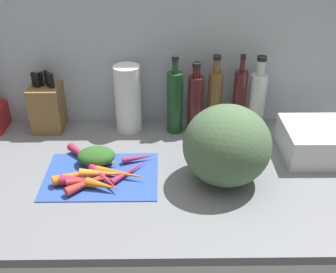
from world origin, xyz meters
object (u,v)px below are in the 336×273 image
Objects in this scene: carrot_7 at (91,180)px; bottle_0 at (175,101)px; winter_squash at (227,145)px; knife_block at (48,106)px; paper_towel_roll at (128,99)px; carrot_11 at (102,185)px; carrot_9 at (103,163)px; cutting_board at (101,175)px; dish_rack at (317,141)px; carrot_3 at (83,156)px; carrot_5 at (140,158)px; carrot_6 at (130,171)px; carrot_4 at (89,182)px; carrot_8 at (102,173)px; carrot_12 at (121,173)px; bottle_2 at (215,99)px; carrot_1 at (79,174)px; bottle_1 at (195,103)px; carrot_2 at (80,180)px; carrot_10 at (103,177)px; bottle_4 at (257,100)px; bottle_3 at (239,99)px; carrot_0 at (105,178)px.

carrot_7 is 47.02cm from bottle_0.
winter_squash reaches higher than knife_block.
carrot_11 is at bearing -98.10° from paper_towel_roll.
carrot_9 is 43.13cm from winter_squash.
cutting_board is 1.55× the size of dish_rack.
carrot_3 is 84.07cm from dish_rack.
carrot_5 is 8.26cm from carrot_6.
carrot_4 reaches higher than carrot_6.
carrot_7 is 0.63× the size of dish_rack.
carrot_11 is (1.47, -8.07, 2.00)cm from cutting_board.
cutting_board is 2.56× the size of carrot_8.
carrot_12 is 0.67× the size of paper_towel_roll.
dish_rack reaches higher than carrot_3.
knife_block is at bearing 124.97° from carrot_3.
bottle_2 is at bearing 46.03° from carrot_6.
carrot_1 is 1.63× the size of carrot_9.
carrot_5 is at bearing 27.94° from carrot_1.
cutting_board is 1.33× the size of bottle_1.
carrot_9 reaches higher than cutting_board.
carrot_1 is at bearing 103.06° from carrot_2.
carrot_10 is 0.36× the size of bottle_0.
cutting_board is at bearing 62.28° from carrot_7.
bottle_0 is at bearing 52.55° from carrot_8.
carrot_7 is at bearing -117.72° from cutting_board.
carrot_2 is (0.76, -3.28, 0.08)cm from carrot_1.
bottle_4 reaches higher than carrot_4.
bottle_4 is (57.90, 28.30, 10.25)cm from carrot_9.
carrot_2 is 0.43× the size of bottle_1.
bottle_0 reaches higher than bottle_4.
carrot_10 is at bearing -5.41° from carrot_1.
carrot_6 and carrot_10 have the same top height.
bottle_3 is at bearing 34.73° from carrot_8.
bottle_1 is 0.92× the size of bottle_3.
paper_towel_roll is (-33.96, 34.91, 0.13)cm from winter_squash.
carrot_8 is 1.38× the size of carrot_9.
carrot_8 reaches higher than cutting_board.
carrot_7 is 45.82cm from knife_block.
bottle_3 is 33.46cm from dish_rack.
carrot_12 is 0.64× the size of winter_squash.
bottle_1 is (36.55, 37.44, 9.93)cm from carrot_4.
bottle_2 reaches higher than carrot_11.
carrot_3 is (-9.24, 13.39, 0.10)cm from carrot_0.
carrot_0 is 0.54× the size of bottle_0.
carrot_2 is 75.52cm from bottle_4.
carrot_11 is at bearing -134.05° from carrot_6.
carrot_7 is at bearing 70.44° from carrot_4.
bottle_2 reaches higher than bottle_4.
carrot_3 is 19.46cm from carrot_11.
carrot_4 is 0.59× the size of bottle_1.
cutting_board is 1.21× the size of bottle_0.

